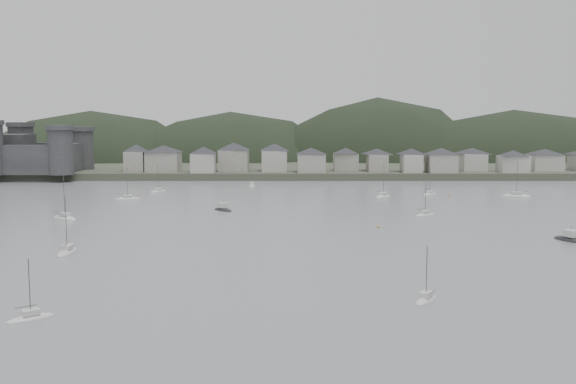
{
  "coord_description": "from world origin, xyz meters",
  "views": [
    {
      "loc": [
        -0.12,
        -99.78,
        25.5
      ],
      "look_at": [
        0.0,
        75.0,
        6.0
      ],
      "focal_mm": 40.99,
      "sensor_mm": 36.0,
      "label": 1
    }
  ],
  "objects": [
    {
      "name": "motor_launch_far",
      "position": [
        -18.18,
        82.18,
        0.3
      ],
      "size": [
        6.78,
        7.2,
        3.75
      ],
      "rotation": [
        0.0,
        0.0,
        3.86
      ],
      "color": "black",
      "rests_on": "ground"
    },
    {
      "name": "waterfront_town",
      "position": [
        50.59,
        183.34,
        8.66
      ],
      "size": [
        451.48,
        28.46,
        12.92
      ],
      "color": "gray",
      "rests_on": "far_shore_land"
    },
    {
      "name": "moored_fleet",
      "position": [
        -7.36,
        68.82,
        0.18
      ],
      "size": [
        244.47,
        176.8,
        12.72
      ],
      "color": "silver",
      "rests_on": "ground"
    },
    {
      "name": "far_shore_land",
      "position": [
        0.0,
        295.0,
        1.5
      ],
      "size": [
        900.0,
        250.0,
        3.0
      ],
      "primitive_type": "cube",
      "color": "#383D2D",
      "rests_on": "ground"
    },
    {
      "name": "castle",
      "position": [
        -120.0,
        179.8,
        10.96
      ],
      "size": [
        66.0,
        43.0,
        20.0
      ],
      "color": "#303033",
      "rests_on": "far_shore_land"
    },
    {
      "name": "ground",
      "position": [
        0.0,
        0.0,
        0.0
      ],
      "size": [
        900.0,
        900.0,
        0.0
      ],
      "primitive_type": "plane",
      "color": "slate",
      "rests_on": "ground"
    },
    {
      "name": "mooring_buoys",
      "position": [
        34.85,
        64.63,
        0.15
      ],
      "size": [
        155.48,
        141.95,
        0.7
      ],
      "color": "#C58141",
      "rests_on": "ground"
    },
    {
      "name": "motor_launch_near",
      "position": [
        59.39,
        36.01,
        0.29
      ],
      "size": [
        6.51,
        8.72,
        3.97
      ],
      "rotation": [
        0.0,
        0.0,
        0.49
      ],
      "color": "black",
      "rests_on": "ground"
    },
    {
      "name": "forested_ridge",
      "position": [
        4.83,
        269.4,
        -11.28
      ],
      "size": [
        851.55,
        103.94,
        102.57
      ],
      "color": "black",
      "rests_on": "ground"
    }
  ]
}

